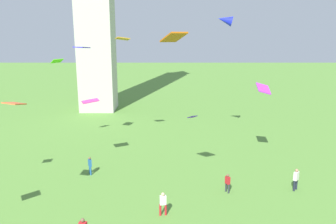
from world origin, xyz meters
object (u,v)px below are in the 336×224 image
at_px(kite_flying_1, 226,20).
at_px(kite_flying_5, 193,117).
at_px(kite_flying_6, 174,37).
at_px(kite_flying_7, 15,103).
at_px(person_2, 91,164).
at_px(kite_flying_0, 123,39).
at_px(person_1, 164,202).
at_px(person_4, 297,178).
at_px(kite_flying_9, 58,61).
at_px(kite_flying_2, 264,89).
at_px(kite_flying_4, 83,47).
at_px(person_0, 228,182).
at_px(kite_flying_3, 91,101).

bearing_deg(kite_flying_1, kite_flying_5, -14.66).
bearing_deg(kite_flying_6, kite_flying_7, 66.70).
relative_size(person_2, kite_flying_0, 1.00).
relative_size(kite_flying_0, kite_flying_5, 1.68).
distance_m(person_1, kite_flying_0, 18.13).
relative_size(person_4, kite_flying_9, 1.41).
bearing_deg(kite_flying_5, kite_flying_2, 147.83).
height_order(kite_flying_2, kite_flying_4, kite_flying_4).
distance_m(person_2, person_4, 17.39).
relative_size(person_1, kite_flying_4, 0.93).
height_order(person_2, kite_flying_9, kite_flying_9).
relative_size(person_0, kite_flying_6, 0.79).
bearing_deg(kite_flying_7, kite_flying_9, 13.66).
relative_size(person_1, kite_flying_0, 1.06).
distance_m(kite_flying_4, kite_flying_7, 13.87).
xyz_separation_m(person_2, kite_flying_4, (-1.68, 6.37, 9.84)).
bearing_deg(kite_flying_0, person_1, 82.99).
bearing_deg(kite_flying_3, person_2, 71.54).
xyz_separation_m(person_2, kite_flying_1, (12.75, 7.98, 12.51)).
bearing_deg(kite_flying_0, kite_flying_3, 40.81).
xyz_separation_m(person_1, person_2, (-6.56, 6.87, -0.05)).
bearing_deg(kite_flying_4, kite_flying_9, -74.93).
bearing_deg(person_1, kite_flying_3, -61.51).
height_order(person_4, kite_flying_5, kite_flying_5).
xyz_separation_m(kite_flying_1, kite_flying_9, (-17.02, -1.51, -4.02)).
relative_size(kite_flying_0, kite_flying_1, 0.90).
height_order(kite_flying_0, kite_flying_3, kite_flying_0).
height_order(person_0, kite_flying_0, kite_flying_0).
height_order(person_1, person_2, person_1).
height_order(kite_flying_1, kite_flying_9, kite_flying_1).
bearing_deg(kite_flying_1, person_4, 32.42).
xyz_separation_m(kite_flying_1, kite_flying_2, (3.02, -4.87, -6.24)).
bearing_deg(kite_flying_0, kite_flying_2, 139.28).
relative_size(person_1, kite_flying_9, 1.32).
bearing_deg(person_4, person_0, -42.37).
bearing_deg(kite_flying_5, kite_flying_1, -171.27).
bearing_deg(kite_flying_1, kite_flying_7, -34.89).
bearing_deg(kite_flying_5, kite_flying_9, -81.11).
bearing_deg(kite_flying_3, kite_flying_0, -137.14).
bearing_deg(kite_flying_2, kite_flying_7, 123.07).
distance_m(person_1, kite_flying_2, 14.93).
relative_size(person_4, kite_flying_0, 1.13).
bearing_deg(kite_flying_2, kite_flying_4, 83.50).
xyz_separation_m(person_0, kite_flying_5, (-2.58, 3.63, 4.36)).
relative_size(kite_flying_4, kite_flying_6, 0.93).
bearing_deg(kite_flying_5, kite_flying_0, -102.09).
bearing_deg(kite_flying_0, kite_flying_6, 86.14).
xyz_separation_m(kite_flying_0, kite_flying_4, (-3.99, -0.82, -0.83)).
relative_size(person_0, kite_flying_1, 0.87).
relative_size(kite_flying_6, kite_flying_9, 1.53).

